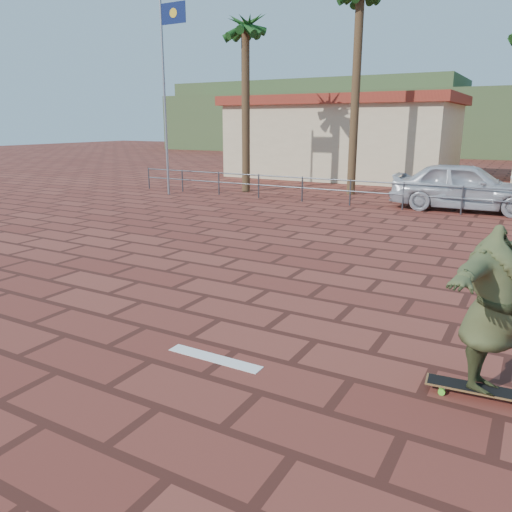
{
  "coord_description": "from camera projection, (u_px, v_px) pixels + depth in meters",
  "views": [
    {
      "loc": [
        4.22,
        -6.27,
        3.09
      ],
      "look_at": [
        0.02,
        1.13,
        0.8
      ],
      "focal_mm": 35.0,
      "sensor_mm": 36.0,
      "label": 1
    }
  ],
  "objects": [
    {
      "name": "ground",
      "position": [
        220.0,
        319.0,
        8.08
      ],
      "size": [
        120.0,
        120.0,
        0.0
      ],
      "primitive_type": "plane",
      "color": "brown",
      "rests_on": "ground"
    },
    {
      "name": "paint_stripe",
      "position": [
        214.0,
        358.0,
        6.74
      ],
      "size": [
        1.4,
        0.22,
        0.01
      ],
      "primitive_type": "cube",
      "color": "white",
      "rests_on": "ground"
    },
    {
      "name": "guardrail",
      "position": [
        404.0,
        191.0,
        17.99
      ],
      "size": [
        24.06,
        0.06,
        1.0
      ],
      "color": "#47494F",
      "rests_on": "ground"
    },
    {
      "name": "flagpole",
      "position": [
        166.0,
        84.0,
        20.82
      ],
      "size": [
        1.3,
        0.1,
        8.0
      ],
      "color": "gray",
      "rests_on": "ground"
    },
    {
      "name": "palm_far_left",
      "position": [
        245.0,
        31.0,
        21.22
      ],
      "size": [
        2.4,
        2.4,
        8.25
      ],
      "color": "brown",
      "rests_on": "ground"
    },
    {
      "name": "building_west",
      "position": [
        343.0,
        137.0,
        28.83
      ],
      "size": [
        12.6,
        7.6,
        4.5
      ],
      "color": "beige",
      "rests_on": "ground"
    },
    {
      "name": "hill_front",
      "position": [
        499.0,
        123.0,
        49.32
      ],
      "size": [
        70.0,
        18.0,
        6.0
      ],
      "primitive_type": "cube",
      "color": "#384C28",
      "rests_on": "ground"
    },
    {
      "name": "hill_back",
      "position": [
        317.0,
        115.0,
        64.57
      ],
      "size": [
        35.0,
        14.0,
        8.0
      ],
      "primitive_type": "cube",
      "color": "#384C28",
      "rests_on": "ground"
    },
    {
      "name": "longboard",
      "position": [
        482.0,
        390.0,
        5.75
      ],
      "size": [
        1.27,
        0.39,
        0.12
      ],
      "rotation": [
        0.0,
        0.0,
        0.09
      ],
      "color": "olive",
      "rests_on": "ground"
    },
    {
      "name": "skateboarder",
      "position": [
        493.0,
        310.0,
        5.5
      ],
      "size": [
        1.05,
        2.44,
        1.92
      ],
      "primitive_type": "imported",
      "rotation": [
        0.0,
        0.0,
        1.39
      ],
      "color": "#414826",
      "rests_on": "longboard"
    },
    {
      "name": "car_silver",
      "position": [
        465.0,
        186.0,
        17.87
      ],
      "size": [
        5.13,
        2.22,
        1.72
      ],
      "primitive_type": "imported",
      "rotation": [
        0.0,
        0.0,
        1.61
      ],
      "color": "silver",
      "rests_on": "ground"
    }
  ]
}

